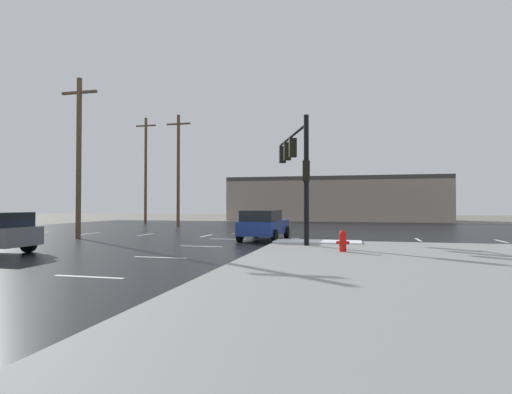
# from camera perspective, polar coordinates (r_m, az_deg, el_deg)

# --- Properties ---
(ground_plane) EXTENTS (120.00, 120.00, 0.00)m
(ground_plane) POSITION_cam_1_polar(r_m,az_deg,el_deg) (24.22, -2.50, -5.57)
(ground_plane) COLOR slate
(road_asphalt) EXTENTS (44.00, 44.00, 0.02)m
(road_asphalt) POSITION_cam_1_polar(r_m,az_deg,el_deg) (24.22, -2.50, -5.55)
(road_asphalt) COLOR black
(road_asphalt) RESTS_ON ground_plane
(snow_strip_curbside) EXTENTS (4.00, 1.60, 0.06)m
(snow_strip_curbside) POSITION_cam_1_polar(r_m,az_deg,el_deg) (19.36, 8.61, -6.17)
(snow_strip_curbside) COLOR white
(snow_strip_curbside) RESTS_ON sidewalk_corner
(lane_markings) EXTENTS (36.15, 36.15, 0.01)m
(lane_markings) POSITION_cam_1_polar(r_m,az_deg,el_deg) (22.58, -0.51, -5.84)
(lane_markings) COLOR silver
(lane_markings) RESTS_ON road_asphalt
(traffic_signal_mast) EXTENTS (2.36, 6.05, 5.63)m
(traffic_signal_mast) POSITION_cam_1_polar(r_m,az_deg,el_deg) (19.84, 5.57, 5.24)
(traffic_signal_mast) COLOR black
(traffic_signal_mast) RESTS_ON sidewalk_corner
(fire_hydrant) EXTENTS (0.48, 0.26, 0.79)m
(fire_hydrant) POSITION_cam_1_polar(r_m,az_deg,el_deg) (15.61, 12.05, -6.02)
(fire_hydrant) COLOR red
(fire_hydrant) RESTS_ON sidewalk_corner
(strip_building_background) EXTENTS (25.87, 8.00, 5.28)m
(strip_building_background) POSITION_cam_1_polar(r_m,az_deg,el_deg) (51.64, 11.02, -0.28)
(strip_building_background) COLOR gray
(strip_building_background) RESTS_ON ground_plane
(sedan_blue) EXTENTS (2.15, 4.59, 1.58)m
(sedan_blue) POSITION_cam_1_polar(r_m,az_deg,el_deg) (21.59, 1.08, -3.84)
(sedan_blue) COLOR navy
(sedan_blue) RESTS_ON road_asphalt
(utility_pole_mid) EXTENTS (2.20, 0.28, 8.97)m
(utility_pole_mid) POSITION_cam_1_polar(r_m,az_deg,el_deg) (24.85, -23.53, 5.48)
(utility_pole_mid) COLOR brown
(utility_pole_mid) RESTS_ON ground_plane
(utility_pole_far) EXTENTS (2.20, 0.28, 9.84)m
(utility_pole_far) POSITION_cam_1_polar(r_m,az_deg,el_deg) (36.55, -10.81, 4.00)
(utility_pole_far) COLOR brown
(utility_pole_far) RESTS_ON ground_plane
(utility_pole_distant) EXTENTS (2.20, 0.28, 10.87)m
(utility_pole_distant) POSITION_cam_1_polar(r_m,az_deg,el_deg) (43.55, -15.17, 3.88)
(utility_pole_distant) COLOR brown
(utility_pole_distant) RESTS_ON ground_plane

